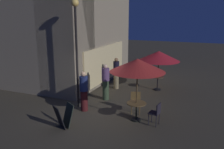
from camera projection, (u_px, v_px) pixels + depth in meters
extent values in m
plane|color=#3A3429|center=(94.00, 115.00, 10.02)|extent=(60.00, 60.00, 0.00)
cube|color=gray|center=(92.00, 16.00, 14.48)|extent=(7.75, 2.13, 8.02)
cube|color=gray|center=(33.00, 16.00, 12.73)|extent=(2.13, 6.26, 8.02)
cube|color=beige|center=(106.00, 63.00, 14.39)|extent=(5.43, 0.08, 2.10)
cylinder|color=black|center=(77.00, 58.00, 10.42)|extent=(0.10, 0.10, 4.47)
sphere|color=#FCCF64|center=(75.00, 3.00, 9.86)|extent=(0.33, 0.33, 0.33)
cube|color=#212922|center=(68.00, 115.00, 8.93)|extent=(0.53, 0.61, 0.86)
cube|color=black|center=(59.00, 117.00, 8.73)|extent=(0.53, 0.61, 0.86)
cylinder|color=black|center=(157.00, 90.00, 13.35)|extent=(0.40, 0.40, 0.03)
cylinder|color=black|center=(157.00, 84.00, 13.26)|extent=(0.06, 0.06, 0.75)
cylinder|color=#4E3425|center=(158.00, 77.00, 13.16)|extent=(0.66, 0.66, 0.03)
cylinder|color=black|center=(136.00, 120.00, 9.51)|extent=(0.40, 0.40, 0.03)
cylinder|color=black|center=(136.00, 112.00, 9.42)|extent=(0.06, 0.06, 0.71)
cylinder|color=brown|center=(136.00, 103.00, 9.33)|extent=(0.77, 0.77, 0.03)
cylinder|color=black|center=(157.00, 89.00, 13.34)|extent=(0.36, 0.36, 0.06)
cylinder|color=#483D25|center=(158.00, 71.00, 13.09)|extent=(0.05, 0.05, 2.14)
cone|color=#A51C26|center=(159.00, 56.00, 12.88)|extent=(2.28, 2.28, 0.54)
cylinder|color=black|center=(136.00, 120.00, 9.50)|extent=(0.36, 0.36, 0.06)
cylinder|color=#4F3E25|center=(137.00, 91.00, 9.21)|extent=(0.05, 0.05, 2.45)
cone|color=#A42623|center=(137.00, 65.00, 8.96)|extent=(2.12, 2.12, 0.50)
cylinder|color=brown|center=(140.00, 110.00, 9.96)|extent=(0.03, 0.03, 0.46)
cylinder|color=brown|center=(132.00, 110.00, 9.98)|extent=(0.03, 0.03, 0.46)
cylinder|color=brown|center=(139.00, 107.00, 10.29)|extent=(0.03, 0.03, 0.46)
cylinder|color=brown|center=(131.00, 107.00, 10.31)|extent=(0.03, 0.03, 0.46)
cube|color=brown|center=(136.00, 103.00, 10.08)|extent=(0.54, 0.54, 0.04)
cube|color=brown|center=(136.00, 96.00, 10.21)|extent=(0.18, 0.41, 0.40)
cylinder|color=black|center=(149.00, 120.00, 9.02)|extent=(0.03, 0.03, 0.47)
cylinder|color=black|center=(152.00, 117.00, 9.27)|extent=(0.03, 0.03, 0.47)
cylinder|color=black|center=(156.00, 121.00, 8.86)|extent=(0.03, 0.03, 0.47)
cylinder|color=black|center=(159.00, 119.00, 9.11)|extent=(0.03, 0.03, 0.47)
cube|color=black|center=(154.00, 113.00, 9.00)|extent=(0.44, 0.44, 0.04)
cube|color=black|center=(159.00, 109.00, 8.86)|extent=(0.38, 0.10, 0.38)
cylinder|color=#33452E|center=(106.00, 90.00, 11.74)|extent=(0.32, 0.32, 0.97)
cylinder|color=#5B3F69|center=(106.00, 74.00, 11.55)|extent=(0.37, 0.37, 0.62)
sphere|color=beige|center=(106.00, 66.00, 11.45)|extent=(0.19, 0.19, 0.19)
cylinder|color=#837452|center=(116.00, 80.00, 13.51)|extent=(0.28, 0.28, 0.94)
cylinder|color=black|center=(116.00, 67.00, 13.32)|extent=(0.33, 0.33, 0.63)
sphere|color=#8F6A47|center=(116.00, 60.00, 13.22)|extent=(0.21, 0.21, 0.21)
cylinder|color=#461617|center=(84.00, 101.00, 10.39)|extent=(0.31, 0.31, 0.91)
cylinder|color=navy|center=(84.00, 84.00, 10.20)|extent=(0.36, 0.36, 0.64)
sphere|color=tan|center=(83.00, 74.00, 10.10)|extent=(0.21, 0.21, 0.21)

